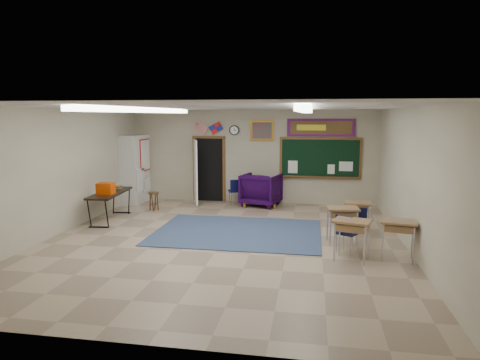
% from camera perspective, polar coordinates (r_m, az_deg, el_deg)
% --- Properties ---
extents(floor, '(9.00, 9.00, 0.00)m').
position_cam_1_polar(floor, '(9.80, -2.30, -8.16)').
color(floor, tan).
rests_on(floor, ground).
extents(back_wall, '(8.00, 0.04, 3.00)m').
position_cam_1_polar(back_wall, '(13.88, 1.50, 3.13)').
color(back_wall, '#BBB497').
rests_on(back_wall, floor).
extents(front_wall, '(8.00, 0.04, 3.00)m').
position_cam_1_polar(front_wall, '(5.24, -12.66, -6.29)').
color(front_wall, '#BBB497').
rests_on(front_wall, floor).
extents(left_wall, '(0.04, 9.00, 3.00)m').
position_cam_1_polar(left_wall, '(11.02, -23.16, 1.00)').
color(left_wall, '#BBB497').
rests_on(left_wall, floor).
extents(right_wall, '(0.04, 9.00, 3.00)m').
position_cam_1_polar(right_wall, '(9.50, 21.98, -0.05)').
color(right_wall, '#BBB497').
rests_on(right_wall, floor).
extents(ceiling, '(8.00, 9.00, 0.04)m').
position_cam_1_polar(ceiling, '(9.39, -2.41, 9.66)').
color(ceiling, silver).
rests_on(ceiling, back_wall).
extents(area_rug, '(4.00, 3.00, 0.02)m').
position_cam_1_polar(area_rug, '(10.52, -0.32, -6.93)').
color(area_rug, '#334161').
rests_on(area_rug, floor).
extents(fluorescent_strips, '(3.86, 6.00, 0.10)m').
position_cam_1_polar(fluorescent_strips, '(9.38, -2.41, 9.29)').
color(fluorescent_strips, white).
rests_on(fluorescent_strips, ceiling).
extents(doorway, '(1.10, 0.89, 2.16)m').
position_cam_1_polar(doorway, '(14.08, -4.65, 1.37)').
color(doorway, black).
rests_on(doorway, back_wall).
extents(chalkboard, '(2.55, 0.14, 1.30)m').
position_cam_1_polar(chalkboard, '(13.71, 10.63, 2.76)').
color(chalkboard, brown).
rests_on(chalkboard, back_wall).
extents(bulletin_board, '(2.10, 0.05, 0.55)m').
position_cam_1_polar(bulletin_board, '(13.65, 10.74, 6.89)').
color(bulletin_board, '#AF0F1E').
rests_on(bulletin_board, back_wall).
extents(framed_art_print, '(0.75, 0.05, 0.65)m').
position_cam_1_polar(framed_art_print, '(13.75, 2.95, 6.62)').
color(framed_art_print, '#A97320').
rests_on(framed_art_print, back_wall).
extents(wall_clock, '(0.32, 0.05, 0.32)m').
position_cam_1_polar(wall_clock, '(13.88, -0.77, 6.65)').
color(wall_clock, black).
rests_on(wall_clock, back_wall).
extents(wall_flags, '(1.16, 0.06, 0.70)m').
position_cam_1_polar(wall_flags, '(14.03, -4.23, 7.18)').
color(wall_flags, red).
rests_on(wall_flags, back_wall).
extents(storage_cabinet, '(0.59, 1.25, 2.20)m').
position_cam_1_polar(storage_cabinet, '(14.31, -13.77, 1.43)').
color(storage_cabinet, silver).
rests_on(storage_cabinet, floor).
extents(wingback_armchair, '(1.34, 1.36, 1.02)m').
position_cam_1_polar(wingback_armchair, '(13.50, 2.84, -1.27)').
color(wingback_armchair, black).
rests_on(wingback_armchair, floor).
extents(student_chair_reading, '(0.53, 0.53, 0.82)m').
position_cam_1_polar(student_chair_reading, '(13.70, -0.68, -1.55)').
color(student_chair_reading, black).
rests_on(student_chair_reading, floor).
extents(student_chair_desk_a, '(0.57, 0.57, 0.83)m').
position_cam_1_polar(student_chair_desk_a, '(9.15, 14.12, -6.96)').
color(student_chair_desk_a, black).
rests_on(student_chair_desk_a, floor).
extents(student_chair_desk_b, '(0.41, 0.41, 0.80)m').
position_cam_1_polar(student_chair_desk_b, '(9.78, 15.62, -6.09)').
color(student_chair_desk_b, black).
rests_on(student_chair_desk_b, floor).
extents(student_desk_front_left, '(0.74, 0.59, 0.82)m').
position_cam_1_polar(student_desk_front_left, '(9.79, 13.45, -5.64)').
color(student_desk_front_left, olive).
rests_on(student_desk_front_left, floor).
extents(student_desk_front_right, '(0.69, 0.56, 0.76)m').
position_cam_1_polar(student_desk_front_right, '(10.79, 15.39, -4.57)').
color(student_desk_front_right, olive).
rests_on(student_desk_front_right, floor).
extents(student_desk_back_left, '(0.80, 0.69, 0.82)m').
position_cam_1_polar(student_desk_back_left, '(8.70, 14.68, -7.49)').
color(student_desk_back_left, olive).
rests_on(student_desk_back_left, floor).
extents(student_desk_back_right, '(0.74, 0.60, 0.80)m').
position_cam_1_polar(student_desk_back_right, '(8.99, 20.31, -7.28)').
color(student_desk_back_right, olive).
rests_on(student_desk_back_right, floor).
extents(folding_table, '(0.78, 1.91, 1.06)m').
position_cam_1_polar(folding_table, '(12.13, -16.91, -3.19)').
color(folding_table, black).
rests_on(folding_table, floor).
extents(wooden_stool, '(0.31, 0.31, 0.55)m').
position_cam_1_polar(wooden_stool, '(13.07, -11.41, -2.77)').
color(wooden_stool, '#503518').
rests_on(wooden_stool, floor).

